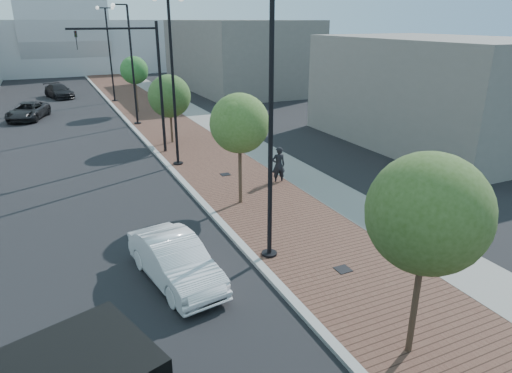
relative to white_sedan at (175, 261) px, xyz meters
name	(u,v)px	position (x,y,z in m)	size (l,w,h in m)	color
sidewalk	(156,109)	(6.37, 30.11, -0.69)	(7.00, 140.00, 0.12)	#4C2D23
concrete_strip	(184,107)	(9.07, 30.11, -0.69)	(2.40, 140.00, 0.13)	slate
curb	(118,112)	(2.87, 30.11, -0.68)	(0.30, 140.00, 0.14)	gray
white_sedan	(175,261)	(0.00, 0.00, 0.00)	(1.59, 4.57, 1.51)	silver
dark_car_mid	(28,111)	(-4.58, 30.25, -0.04)	(2.38, 5.15, 1.43)	black
dark_car_far	(59,91)	(-1.62, 41.44, -0.03)	(2.02, 4.97, 1.44)	black
pedestrian	(279,165)	(7.41, 6.96, 0.23)	(0.72, 0.47, 1.97)	black
streetlight_1	(268,141)	(3.36, 0.11, 3.59)	(1.44, 0.56, 9.21)	black
streetlight_2	(173,82)	(3.47, 12.11, 4.07)	(1.72, 0.56, 9.28)	black
streetlight_3	(131,70)	(3.36, 24.11, 3.59)	(1.44, 0.56, 9.21)	black
streetlight_4	(110,54)	(3.47, 36.11, 4.07)	(1.72, 0.56, 9.28)	black
traffic_mast	(145,75)	(2.57, 15.11, 4.23)	(5.09, 0.20, 8.00)	black
tree_0	(429,213)	(4.51, -5.87, 3.19)	(2.85, 2.85, 5.37)	#382619
tree_1	(240,123)	(4.51, 5.13, 3.07)	(2.63, 2.63, 5.15)	#382619
tree_2	(170,96)	(4.51, 17.13, 2.52)	(2.83, 2.83, 4.70)	#382619
tree_3	(135,70)	(4.51, 29.13, 3.07)	(2.47, 2.44, 5.06)	#382619
convention_center	(60,32)	(0.87, 75.11, 5.25)	(50.00, 30.00, 50.00)	#ADB2B7
commercial_block_ne	(236,55)	(18.87, 40.11, 3.25)	(12.00, 22.00, 8.00)	#5F5A55
commercial_block_e	(434,92)	(20.87, 10.11, 2.75)	(10.00, 16.00, 7.00)	#66615C
utility_cover_1	(343,269)	(5.27, -1.89, -0.62)	(0.50, 0.50, 0.02)	black
utility_cover_2	(225,174)	(5.27, 9.11, -0.62)	(0.50, 0.50, 0.02)	black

